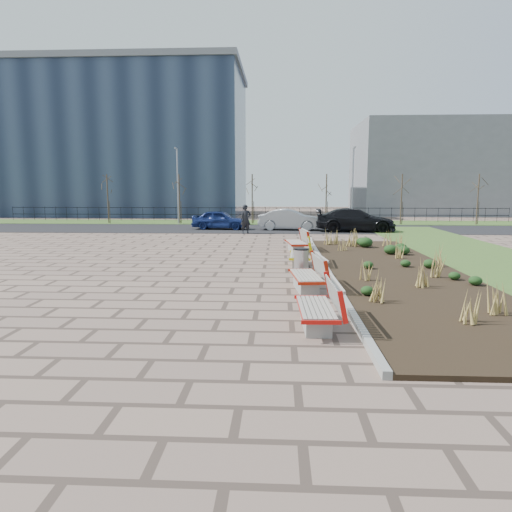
{
  "coord_description": "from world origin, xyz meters",
  "views": [
    {
      "loc": [
        2.2,
        -10.87,
        3.01
      ],
      "look_at": [
        1.5,
        3.0,
        0.9
      ],
      "focal_mm": 32.0,
      "sensor_mm": 36.0,
      "label": 1
    }
  ],
  "objects_px": {
    "bench_a": "(316,305)",
    "bench_d": "(296,241)",
    "litter_bin": "(301,264)",
    "car_silver": "(290,220)",
    "bench_b": "(306,274)",
    "car_black": "(355,220)",
    "bench_c": "(300,253)",
    "lamp_east": "(352,187)",
    "pedestrian": "(246,219)",
    "car_blue": "(220,220)",
    "lamp_west": "(178,187)"
  },
  "relations": [
    {
      "from": "bench_b",
      "to": "pedestrian",
      "type": "bearing_deg",
      "value": 94.06
    },
    {
      "from": "car_blue",
      "to": "car_black",
      "type": "relative_size",
      "value": 0.74
    },
    {
      "from": "bench_a",
      "to": "car_blue",
      "type": "relative_size",
      "value": 0.53
    },
    {
      "from": "litter_bin",
      "to": "car_silver",
      "type": "relative_size",
      "value": 0.22
    },
    {
      "from": "bench_d",
      "to": "car_silver",
      "type": "bearing_deg",
      "value": 82.66
    },
    {
      "from": "car_silver",
      "to": "lamp_west",
      "type": "height_order",
      "value": "lamp_west"
    },
    {
      "from": "bench_b",
      "to": "car_black",
      "type": "relative_size",
      "value": 0.39
    },
    {
      "from": "bench_c",
      "to": "car_silver",
      "type": "bearing_deg",
      "value": 92.61
    },
    {
      "from": "bench_d",
      "to": "litter_bin",
      "type": "distance_m",
      "value": 6.33
    },
    {
      "from": "bench_c",
      "to": "car_silver",
      "type": "height_order",
      "value": "car_silver"
    },
    {
      "from": "car_silver",
      "to": "lamp_east",
      "type": "height_order",
      "value": "lamp_east"
    },
    {
      "from": "car_silver",
      "to": "lamp_west",
      "type": "relative_size",
      "value": 0.73
    },
    {
      "from": "car_silver",
      "to": "car_black",
      "type": "relative_size",
      "value": 0.82
    },
    {
      "from": "car_blue",
      "to": "lamp_east",
      "type": "relative_size",
      "value": 0.66
    },
    {
      "from": "bench_d",
      "to": "lamp_east",
      "type": "xyz_separation_m",
      "value": [
        5.0,
        15.61,
        2.54
      ]
    },
    {
      "from": "bench_b",
      "to": "car_silver",
      "type": "xyz_separation_m",
      "value": [
        -0.03,
        18.97,
        0.24
      ]
    },
    {
      "from": "bench_d",
      "to": "litter_bin",
      "type": "height_order",
      "value": "bench_d"
    },
    {
      "from": "lamp_west",
      "to": "lamp_east",
      "type": "bearing_deg",
      "value": 0.0
    },
    {
      "from": "bench_a",
      "to": "car_black",
      "type": "height_order",
      "value": "car_black"
    },
    {
      "from": "litter_bin",
      "to": "car_blue",
      "type": "relative_size",
      "value": 0.25
    },
    {
      "from": "bench_c",
      "to": "lamp_west",
      "type": "bearing_deg",
      "value": 117.19
    },
    {
      "from": "lamp_west",
      "to": "bench_c",
      "type": "bearing_deg",
      "value": -65.3
    },
    {
      "from": "bench_d",
      "to": "bench_c",
      "type": "bearing_deg",
      "value": -97.52
    },
    {
      "from": "car_blue",
      "to": "bench_c",
      "type": "bearing_deg",
      "value": -155.86
    },
    {
      "from": "bench_c",
      "to": "car_black",
      "type": "xyz_separation_m",
      "value": [
        4.36,
        13.83,
        0.29
      ]
    },
    {
      "from": "litter_bin",
      "to": "bench_b",
      "type": "bearing_deg",
      "value": -88.23
    },
    {
      "from": "litter_bin",
      "to": "car_blue",
      "type": "xyz_separation_m",
      "value": [
        -4.95,
        17.41,
        0.2
      ]
    },
    {
      "from": "bench_b",
      "to": "car_black",
      "type": "distance_m",
      "value": 18.5
    },
    {
      "from": "litter_bin",
      "to": "lamp_west",
      "type": "bearing_deg",
      "value": 112.18
    },
    {
      "from": "lamp_east",
      "to": "bench_b",
      "type": "bearing_deg",
      "value": -101.91
    },
    {
      "from": "car_silver",
      "to": "car_black",
      "type": "height_order",
      "value": "car_black"
    },
    {
      "from": "bench_a",
      "to": "bench_d",
      "type": "relative_size",
      "value": 1.0
    },
    {
      "from": "car_silver",
      "to": "lamp_east",
      "type": "bearing_deg",
      "value": -41.13
    },
    {
      "from": "litter_bin",
      "to": "car_silver",
      "type": "height_order",
      "value": "car_silver"
    },
    {
      "from": "bench_b",
      "to": "bench_a",
      "type": "bearing_deg",
      "value": -96.23
    },
    {
      "from": "bench_b",
      "to": "lamp_west",
      "type": "relative_size",
      "value": 0.35
    },
    {
      "from": "litter_bin",
      "to": "car_blue",
      "type": "height_order",
      "value": "car_blue"
    },
    {
      "from": "bench_b",
      "to": "litter_bin",
      "type": "bearing_deg",
      "value": 85.54
    },
    {
      "from": "bench_a",
      "to": "lamp_west",
      "type": "distance_m",
      "value": 28.85
    },
    {
      "from": "car_black",
      "to": "litter_bin",
      "type": "bearing_deg",
      "value": 168.17
    },
    {
      "from": "bench_a",
      "to": "lamp_east",
      "type": "xyz_separation_m",
      "value": [
        5.0,
        27.29,
        2.54
      ]
    },
    {
      "from": "car_black",
      "to": "lamp_east",
      "type": "relative_size",
      "value": 0.89
    },
    {
      "from": "bench_c",
      "to": "car_blue",
      "type": "xyz_separation_m",
      "value": [
        -5.0,
        15.04,
        0.19
      ]
    },
    {
      "from": "bench_c",
      "to": "car_silver",
      "type": "xyz_separation_m",
      "value": [
        -0.03,
        14.82,
        0.24
      ]
    },
    {
      "from": "car_black",
      "to": "pedestrian",
      "type": "bearing_deg",
      "value": 106.37
    },
    {
      "from": "lamp_east",
      "to": "car_blue",
      "type": "bearing_deg",
      "value": -155.65
    },
    {
      "from": "car_blue",
      "to": "car_black",
      "type": "distance_m",
      "value": 9.44
    },
    {
      "from": "bench_d",
      "to": "lamp_east",
      "type": "distance_m",
      "value": 16.59
    },
    {
      "from": "car_blue",
      "to": "bench_a",
      "type": "bearing_deg",
      "value": -161.87
    },
    {
      "from": "litter_bin",
      "to": "car_silver",
      "type": "xyz_separation_m",
      "value": [
        0.02,
        17.19,
        0.25
      ]
    }
  ]
}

